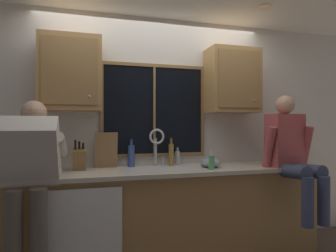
% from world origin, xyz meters
% --- Properties ---
extents(back_wall, '(5.72, 0.12, 2.55)m').
position_xyz_m(back_wall, '(0.00, 0.06, 1.27)').
color(back_wall, silver).
rests_on(back_wall, floor).
extents(ceiling_downlight_right, '(0.14, 0.14, 0.01)m').
position_xyz_m(ceiling_downlight_right, '(1.00, -0.60, 2.54)').
color(ceiling_downlight_right, '#FFEAB2').
extents(window_glass, '(1.10, 0.02, 0.95)m').
position_xyz_m(window_glass, '(0.00, -0.01, 1.52)').
color(window_glass, black).
extents(window_frame_top, '(1.17, 0.02, 0.04)m').
position_xyz_m(window_frame_top, '(0.00, -0.02, 2.02)').
color(window_frame_top, olive).
extents(window_frame_bottom, '(1.17, 0.02, 0.04)m').
position_xyz_m(window_frame_bottom, '(0.00, -0.02, 1.03)').
color(window_frame_bottom, olive).
extents(window_frame_left, '(0.03, 0.02, 0.95)m').
position_xyz_m(window_frame_left, '(-0.57, -0.02, 1.52)').
color(window_frame_left, olive).
extents(window_frame_right, '(0.03, 0.02, 0.95)m').
position_xyz_m(window_frame_right, '(0.57, -0.02, 1.52)').
color(window_frame_right, olive).
extents(window_mullion_center, '(0.02, 0.02, 0.95)m').
position_xyz_m(window_mullion_center, '(0.00, -0.02, 1.52)').
color(window_mullion_center, olive).
extents(lower_cabinet_run, '(3.32, 0.58, 0.88)m').
position_xyz_m(lower_cabinet_run, '(0.00, -0.29, 0.44)').
color(lower_cabinet_run, '#A07744').
rests_on(lower_cabinet_run, floor).
extents(countertop, '(3.38, 0.62, 0.04)m').
position_xyz_m(countertop, '(0.00, -0.31, 0.90)').
color(countertop, beige).
rests_on(countertop, lower_cabinet_run).
extents(dishwasher_front, '(0.60, 0.02, 0.74)m').
position_xyz_m(dishwasher_front, '(-0.72, -0.61, 0.46)').
color(dishwasher_front, white).
extents(upper_cabinet_left, '(0.57, 0.36, 0.72)m').
position_xyz_m(upper_cabinet_left, '(-0.87, -0.17, 1.86)').
color(upper_cabinet_left, '#B2844C').
extents(upper_cabinet_right, '(0.57, 0.36, 0.72)m').
position_xyz_m(upper_cabinet_right, '(0.87, -0.17, 1.86)').
color(upper_cabinet_right, '#B2844C').
extents(sink, '(0.80, 0.46, 0.21)m').
position_xyz_m(sink, '(0.00, -0.30, 0.82)').
color(sink, '#B7B7BC').
rests_on(sink, lower_cabinet_run).
extents(faucet, '(0.18, 0.09, 0.40)m').
position_xyz_m(faucet, '(0.01, -0.12, 1.17)').
color(faucet, silver).
rests_on(faucet, countertop).
extents(person_standing, '(0.53, 0.68, 1.57)m').
position_xyz_m(person_standing, '(-1.15, -0.62, 0.97)').
color(person_standing, '#595147').
rests_on(person_standing, floor).
extents(person_sitting_on_counter, '(0.54, 0.62, 1.26)m').
position_xyz_m(person_sitting_on_counter, '(1.34, -0.57, 1.10)').
color(person_sitting_on_counter, '#384260').
rests_on(person_sitting_on_counter, countertop).
extents(knife_block, '(0.12, 0.18, 0.32)m').
position_xyz_m(knife_block, '(-0.79, -0.18, 1.03)').
color(knife_block, olive).
rests_on(knife_block, countertop).
extents(cutting_board, '(0.23, 0.10, 0.37)m').
position_xyz_m(cutting_board, '(-0.52, -0.09, 1.10)').
color(cutting_board, '#997047').
rests_on(cutting_board, countertop).
extents(mixing_bowl, '(0.21, 0.21, 0.10)m').
position_xyz_m(mixing_bowl, '(0.53, -0.33, 0.97)').
color(mixing_bowl, '#8C99A8').
rests_on(mixing_bowl, countertop).
extents(soap_dispenser, '(0.06, 0.07, 0.20)m').
position_xyz_m(soap_dispenser, '(0.47, -0.49, 0.99)').
color(soap_dispenser, '#59A566').
rests_on(soap_dispenser, countertop).
extents(bottle_green_glass, '(0.07, 0.07, 0.30)m').
position_xyz_m(bottle_green_glass, '(-0.26, -0.08, 1.04)').
color(bottle_green_glass, '#334C8C').
rests_on(bottle_green_glass, countertop).
extents(bottle_tall_clear, '(0.05, 0.05, 0.20)m').
position_xyz_m(bottle_tall_clear, '(0.25, -0.07, 1.00)').
color(bottle_tall_clear, '#B7B7BC').
rests_on(bottle_tall_clear, countertop).
extents(bottle_amber_small, '(0.05, 0.05, 0.31)m').
position_xyz_m(bottle_amber_small, '(0.16, -0.14, 1.05)').
color(bottle_amber_small, olive).
rests_on(bottle_amber_small, countertop).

